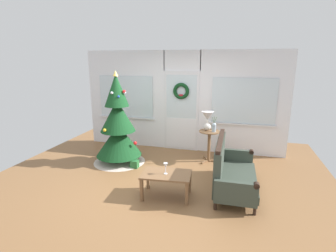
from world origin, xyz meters
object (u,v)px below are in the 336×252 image
Objects in this scene: christmas_tree at (118,128)px; wine_glass at (166,166)px; settee_sofa at (230,170)px; side_table at (209,140)px; flower_vase at (214,127)px; gift_box at (135,164)px; table_lamp at (208,118)px; coffee_table at (166,177)px.

wine_glass is at bearing -40.82° from christmas_tree.
settee_sofa reaches higher than side_table.
gift_box is at bearing -155.60° from flower_vase.
table_lamp is at bearing 76.09° from wine_glass.
settee_sofa is at bearing -66.34° from table_lamp.
wine_glass is (-1.05, -0.55, 0.19)m from settee_sofa.
wine_glass is at bearing -128.16° from coffee_table.
gift_box is (-1.47, -0.84, -0.94)m from table_lamp.
table_lamp reaches higher than gift_box.
side_table reaches higher than wine_glass.
christmas_tree is 2.37× the size of coffee_table.
gift_box is (-1.00, 1.04, -0.49)m from wine_glass.
table_lamp is at bearing 113.66° from settee_sofa.
flower_vase is (2.10, 0.51, 0.05)m from christmas_tree.
side_table is 0.51m from table_lamp.
settee_sofa reaches higher than wine_glass.
table_lamp is 2.26× the size of wine_glass.
coffee_table is at bearing -40.37° from christmas_tree.
christmas_tree is at bearing -164.16° from side_table.
christmas_tree is 2.16m from flower_vase.
flower_vase is (0.10, -0.06, 0.33)m from side_table.
gift_box is at bearing -150.28° from table_lamp.
table_lamp is at bearing 76.28° from coffee_table.
gift_box is at bearing 134.50° from coffee_table.
flower_vase is at bearing 24.40° from gift_box.
settee_sofa is at bearing 27.84° from wine_glass.
side_table reaches higher than coffee_table.
settee_sofa is 1.83× the size of coffee_table.
settee_sofa is 9.80× the size of gift_box.
coffee_table is 4.52× the size of wine_glass.
christmas_tree reaches higher than side_table.
flower_vase reaches higher than side_table.
coffee_table is at bearing -45.50° from gift_box.
coffee_table is 5.36× the size of gift_box.
coffee_table is (-0.62, -1.77, -0.49)m from flower_vase.
coffee_table is at bearing 51.84° from wine_glass.
christmas_tree is 2.66m from settee_sofa.
flower_vase is 0.40× the size of coffee_table.
coffee_table is 1.47m from gift_box.
settee_sofa is 3.67× the size of table_lamp.
wine_glass is at bearing -46.11° from gift_box.
table_lamp is at bearing 146.31° from side_table.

